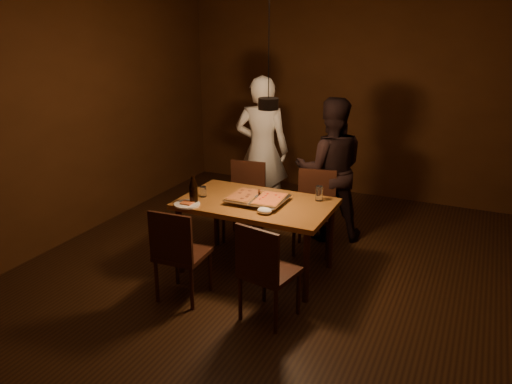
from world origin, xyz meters
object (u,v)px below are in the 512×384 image
at_px(beer_bottle_b, 194,190).
at_px(chair_near_left, 177,247).
at_px(chair_far_right, 315,203).
at_px(chair_near_right, 264,265).
at_px(beer_bottle_a, 193,190).
at_px(diner_white, 262,151).
at_px(diner_dark, 330,170).
at_px(chair_far_left, 245,193).
at_px(pendant_lamp, 268,103).
at_px(plate_slice, 187,204).
at_px(dining_table, 256,209).
at_px(pizza_tray, 258,200).

bearing_deg(beer_bottle_b, chair_near_left, -74.56).
distance_m(chair_far_right, chair_near_right, 1.57).
bearing_deg(chair_near_right, beer_bottle_a, 163.10).
bearing_deg(diner_white, diner_dark, 158.12).
height_order(chair_far_right, diner_dark, diner_dark).
bearing_deg(chair_far_left, pendant_lamp, 119.16).
xyz_separation_m(beer_bottle_a, plate_slice, (-0.03, -0.07, -0.13)).
bearing_deg(chair_near_right, plate_slice, 166.97).
relative_size(chair_near_left, chair_near_right, 0.99).
bearing_deg(dining_table, pendant_lamp, -39.14).
xyz_separation_m(plate_slice, diner_dark, (0.97, 1.50, 0.07)).
distance_m(chair_far_right, chair_near_left, 1.76).
xyz_separation_m(chair_far_right, chair_near_left, (-0.75, -1.59, 0.00)).
relative_size(chair_near_left, beer_bottle_a, 1.78).
distance_m(chair_far_left, beer_bottle_b, 1.08).
height_order(chair_near_left, pendant_lamp, pendant_lamp).
xyz_separation_m(dining_table, chair_far_left, (-0.48, 0.74, -0.14)).
distance_m(chair_far_left, chair_far_right, 0.85).
bearing_deg(chair_near_left, chair_far_right, 61.35).
relative_size(pizza_tray, pendant_lamp, 0.50).
xyz_separation_m(dining_table, chair_near_right, (0.46, -0.82, -0.14)).
relative_size(beer_bottle_b, diner_dark, 0.16).
bearing_deg(plate_slice, dining_table, 33.46).
xyz_separation_m(chair_near_left, pizza_tray, (0.40, 0.83, 0.24)).
relative_size(chair_far_right, beer_bottle_a, 1.79).
bearing_deg(pendant_lamp, chair_near_left, -130.11).
xyz_separation_m(dining_table, pizza_tray, (0.02, -0.01, 0.10)).
xyz_separation_m(diner_white, diner_dark, (0.93, -0.16, -0.09)).
bearing_deg(pizza_tray, chair_far_left, 129.85).
xyz_separation_m(chair_near_right, beer_bottle_b, (-0.99, 0.53, 0.35)).
distance_m(chair_far_left, diner_dark, 1.01).
bearing_deg(chair_near_right, beer_bottle_b, 162.38).
height_order(chair_far_right, diner_white, diner_white).
bearing_deg(diner_white, dining_table, 99.92).
bearing_deg(pendant_lamp, beer_bottle_b, -169.71).
xyz_separation_m(beer_bottle_a, pendant_lamp, (0.73, 0.15, 0.87)).
relative_size(chair_far_right, chair_near_right, 1.00).
height_order(diner_white, pendant_lamp, pendant_lamp).
bearing_deg(chair_far_left, beer_bottle_a, 79.08).
distance_m(chair_far_left, beer_bottle_a, 1.10).
bearing_deg(beer_bottle_b, pizza_tray, 26.75).
xyz_separation_m(chair_far_left, chair_near_right, (0.94, -1.55, 0.00)).
distance_m(diner_white, pendant_lamp, 1.82).
distance_m(dining_table, plate_slice, 0.68).
xyz_separation_m(pizza_tray, beer_bottle_a, (-0.56, -0.29, 0.11)).
xyz_separation_m(chair_far_left, plate_slice, (-0.08, -1.11, 0.22)).
distance_m(beer_bottle_b, plate_slice, 0.15).
bearing_deg(pizza_tray, beer_bottle_b, -147.43).
xyz_separation_m(chair_far_right, chair_near_right, (0.09, -1.57, 0.00)).
bearing_deg(dining_table, chair_near_left, -114.37).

